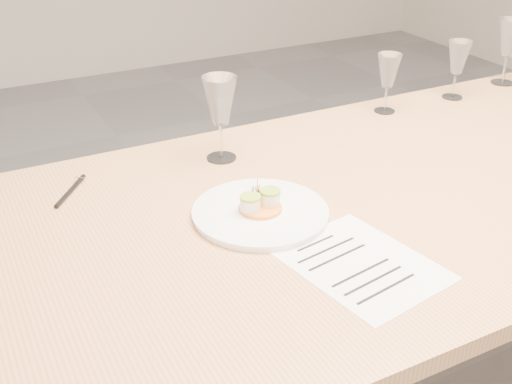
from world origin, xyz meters
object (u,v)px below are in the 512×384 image
wine_glass_4 (510,39)px  dinner_plate (260,211)px  recipe_sheet (361,264)px  wine_glass_2 (388,72)px  dining_table (371,215)px  wine_glass_3 (458,59)px  wine_glass_1 (220,102)px  ballpoint_pen (71,191)px

wine_glass_4 → dinner_plate: bearing=-160.4°
recipe_sheet → wine_glass_2: 0.85m
recipe_sheet → wine_glass_2: size_ratio=1.87×
wine_glass_2 → wine_glass_4: wine_glass_4 is taller
dining_table → dinner_plate: bearing=176.6°
wine_glass_2 → wine_glass_3: size_ratio=0.97×
wine_glass_1 → wine_glass_4: (1.11, 0.10, -0.00)m
recipe_sheet → ballpoint_pen: size_ratio=2.59×
wine_glass_2 → dinner_plate: bearing=-148.8°
recipe_sheet → wine_glass_2: (0.55, 0.64, 0.12)m
recipe_sheet → ballpoint_pen: ballpoint_pen is taller
dinner_plate → ballpoint_pen: dinner_plate is taller
dinner_plate → wine_glass_3: size_ratio=1.62×
dining_table → wine_glass_1: (-0.24, 0.32, 0.22)m
wine_glass_3 → dining_table: bearing=-147.0°
dining_table → wine_glass_4: (0.86, 0.43, 0.22)m
wine_glass_2 → wine_glass_4: bearing=3.2°
recipe_sheet → wine_glass_3: wine_glass_3 is taller
wine_glass_3 → dinner_plate: bearing=-157.2°
wine_glass_2 → ballpoint_pen: bearing=-175.2°
dining_table → wine_glass_1: size_ratio=10.96×
dining_table → dinner_plate: (-0.29, 0.02, 0.08)m
wine_glass_1 → wine_glass_2: bearing=7.3°
dining_table → wine_glass_4: size_ratio=11.03×
ballpoint_pen → wine_glass_4: size_ratio=0.59×
dinner_plate → recipe_sheet: 0.27m
dining_table → ballpoint_pen: 0.71m
dining_table → wine_glass_4: 0.99m
ballpoint_pen → wine_glass_3: wine_glass_3 is taller
wine_glass_2 → wine_glass_4: (0.52, 0.03, 0.03)m
recipe_sheet → wine_glass_1: bearing=84.1°
dinner_plate → wine_glass_4: 1.23m
recipe_sheet → wine_glass_3: 1.04m
wine_glass_3 → wine_glass_4: (0.25, 0.03, 0.02)m
dining_table → recipe_sheet: bearing=-131.1°
wine_glass_1 → wine_glass_4: size_ratio=1.01×
dining_table → dinner_plate: 0.30m
wine_glass_2 → wine_glass_3: bearing=-0.5°
recipe_sheet → wine_glass_1: (-0.04, 0.56, 0.15)m
dining_table → wine_glass_1: 0.46m
dining_table → wine_glass_4: bearing=26.4°
wine_glass_2 → recipe_sheet: bearing=-130.7°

